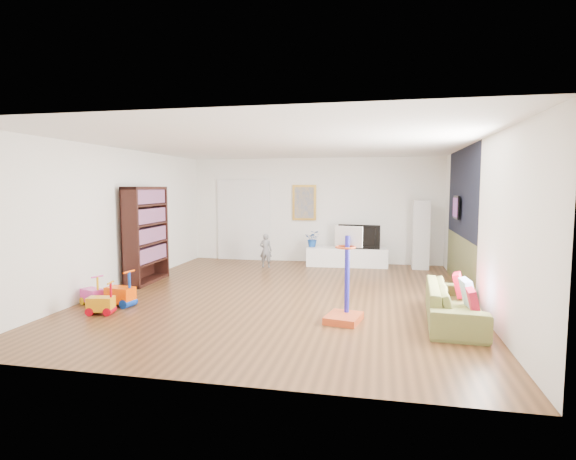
% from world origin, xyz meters
% --- Properties ---
extents(floor, '(6.50, 7.50, 0.00)m').
position_xyz_m(floor, '(0.00, 0.00, 0.00)').
color(floor, brown).
rests_on(floor, ground).
extents(ceiling, '(6.50, 7.50, 0.00)m').
position_xyz_m(ceiling, '(0.00, 0.00, 2.70)').
color(ceiling, white).
rests_on(ceiling, ground).
extents(wall_back, '(6.50, 0.00, 2.70)m').
position_xyz_m(wall_back, '(0.00, 3.75, 1.35)').
color(wall_back, white).
rests_on(wall_back, ground).
extents(wall_front, '(6.50, 0.00, 2.70)m').
position_xyz_m(wall_front, '(0.00, -3.75, 1.35)').
color(wall_front, white).
rests_on(wall_front, ground).
extents(wall_left, '(0.00, 7.50, 2.70)m').
position_xyz_m(wall_left, '(-3.25, 0.00, 1.35)').
color(wall_left, silver).
rests_on(wall_left, ground).
extents(wall_right, '(0.00, 7.50, 2.70)m').
position_xyz_m(wall_right, '(3.25, 0.00, 1.35)').
color(wall_right, silver).
rests_on(wall_right, ground).
extents(navy_accent, '(0.01, 3.20, 1.70)m').
position_xyz_m(navy_accent, '(3.23, 1.40, 1.85)').
color(navy_accent, black).
rests_on(navy_accent, wall_right).
extents(olive_wainscot, '(0.01, 3.20, 1.00)m').
position_xyz_m(olive_wainscot, '(3.23, 1.40, 0.50)').
color(olive_wainscot, brown).
rests_on(olive_wainscot, wall_right).
extents(doorway, '(1.45, 0.06, 2.10)m').
position_xyz_m(doorway, '(-1.90, 3.71, 1.05)').
color(doorway, white).
rests_on(doorway, ground).
extents(painting_back, '(0.62, 0.06, 0.92)m').
position_xyz_m(painting_back, '(-0.25, 3.71, 1.55)').
color(painting_back, gold).
rests_on(painting_back, wall_back).
extents(artwork_right, '(0.04, 0.56, 0.46)m').
position_xyz_m(artwork_right, '(3.17, 1.60, 1.55)').
color(artwork_right, '#7F3F8C').
rests_on(artwork_right, wall_right).
extents(media_console, '(2.00, 0.59, 0.46)m').
position_xyz_m(media_console, '(0.90, 3.22, 0.23)').
color(media_console, white).
rests_on(media_console, ground).
extents(tall_cabinet, '(0.39, 0.39, 1.65)m').
position_xyz_m(tall_cabinet, '(2.65, 3.25, 0.82)').
color(tall_cabinet, silver).
rests_on(tall_cabinet, ground).
extents(bookshelf, '(0.40, 1.35, 1.96)m').
position_xyz_m(bookshelf, '(-3.00, 0.55, 0.98)').
color(bookshelf, black).
rests_on(bookshelf, ground).
extents(sofa, '(0.87, 1.94, 0.55)m').
position_xyz_m(sofa, '(2.77, -1.12, 0.28)').
color(sofa, olive).
rests_on(sofa, ground).
extents(basketball_hoop, '(0.58, 0.66, 1.39)m').
position_xyz_m(basketball_hoop, '(1.20, -1.40, 0.69)').
color(basketball_hoop, '#BA411C').
rests_on(basketball_hoop, ground).
extents(ride_on_yellow, '(0.42, 0.30, 0.51)m').
position_xyz_m(ride_on_yellow, '(-2.49, -1.78, 0.25)').
color(ride_on_yellow, orange).
rests_on(ride_on_yellow, ground).
extents(ride_on_orange, '(0.49, 0.34, 0.60)m').
position_xyz_m(ride_on_orange, '(-2.46, -1.29, 0.30)').
color(ride_on_orange, '#FE4D00').
rests_on(ride_on_orange, ground).
extents(ride_on_pink, '(0.43, 0.36, 0.50)m').
position_xyz_m(ride_on_pink, '(-2.98, -1.29, 0.25)').
color(ride_on_pink, '#D63297').
rests_on(ride_on_pink, ground).
extents(child, '(0.31, 0.21, 0.83)m').
position_xyz_m(child, '(-1.02, 2.67, 0.42)').
color(child, slate).
rests_on(child, ground).
extents(tv, '(1.03, 0.28, 0.59)m').
position_xyz_m(tv, '(1.21, 3.22, 0.75)').
color(tv, black).
rests_on(tv, media_console).
extents(vase_plant, '(0.37, 0.32, 0.41)m').
position_xyz_m(vase_plant, '(0.05, 3.26, 0.66)').
color(vase_plant, '#13449A').
rests_on(vase_plant, media_console).
extents(pillow_left, '(0.11, 0.36, 0.35)m').
position_xyz_m(pillow_left, '(2.92, -1.65, 0.44)').
color(pillow_left, '#AD1530').
rests_on(pillow_left, sofa).
extents(pillow_center, '(0.14, 0.41, 0.40)m').
position_xyz_m(pillow_center, '(2.95, -1.09, 0.44)').
color(pillow_center, white).
rests_on(pillow_center, sofa).
extents(pillow_right, '(0.18, 0.38, 0.36)m').
position_xyz_m(pillow_right, '(2.91, -0.54, 0.44)').
color(pillow_right, red).
rests_on(pillow_right, sofa).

